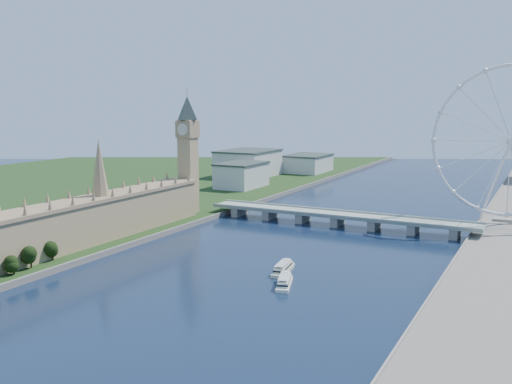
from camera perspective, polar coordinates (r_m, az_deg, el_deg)
The scene contains 7 objects.
parliament_range at distance 413.05m, azimuth -15.19°, elevation -2.39°, with size 24.00×200.00×70.00m.
big_ben at distance 491.01m, azimuth -6.84°, elevation 5.27°, with size 20.02×20.02×110.00m.
westminster_bridge at distance 460.68m, azimuth 8.17°, elevation -2.52°, with size 220.00×22.00×9.50m.
london_eye at distance 483.42m, azimuth 24.17°, elevation 4.61°, with size 113.60×39.12×124.30m.
city_skyline at distance 699.92m, azimuth 18.37°, elevation 1.87°, with size 505.00×280.00×32.00m.
tour_boat_near at distance 333.33m, azimuth 2.69°, elevation -8.05°, with size 7.25×28.43×6.27m, color beige, non-canonical shape.
tour_boat_far at distance 309.82m, azimuth 2.85°, elevation -9.38°, with size 7.09×27.85×6.13m, color silver, non-canonical shape.
Camera 1 is at (148.51, -126.60, 97.08)m, focal length 40.00 mm.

